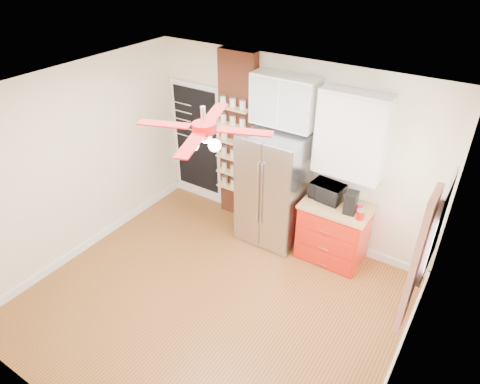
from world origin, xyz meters
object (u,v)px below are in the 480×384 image
Objects in this scene: fridge at (273,188)px; toaster_oven at (327,192)px; red_cabinet at (333,232)px; ceiling_fan at (204,128)px; canister_left at (360,215)px; coffee_maker at (351,203)px; pantry_jar_oats at (224,135)px.

fridge is 3.93× the size of toaster_oven.
fridge reaches higher than red_cabinet.
ceiling_fan is 2.48m from canister_left.
ceiling_fan is at bearing -130.41° from coffee_maker.
ceiling_fan is 3.15× the size of toaster_oven.
coffee_maker is at bearing -17.03° from red_cabinet.
toaster_oven is (-0.19, 0.07, 0.57)m from red_cabinet.
fridge is 1.06m from red_cabinet.
ceiling_fan reaches higher than red_cabinet.
red_cabinet is at bearing 2.95° from fridge.
pantry_jar_oats is at bearing -174.57° from toaster_oven.
red_cabinet is 0.67× the size of ceiling_fan.
fridge is 15.09× the size of pantry_jar_oats.
toaster_oven is (0.78, 0.12, 0.15)m from fridge.
red_cabinet is 0.65m from canister_left.
ceiling_fan is 2.40m from coffee_maker.
toaster_oven is 0.60m from canister_left.
canister_left reaches higher than red_cabinet.
coffee_maker is at bearing -12.18° from toaster_oven.
red_cabinet is at bearing 157.22° from coffee_maker.
fridge is 0.80m from toaster_oven.
coffee_maker reaches higher than red_cabinet.
fridge is 2.25m from ceiling_fan.
fridge reaches higher than coffee_maker.
canister_left is (0.56, -0.22, -0.06)m from toaster_oven.
coffee_maker is 2.17m from pantry_jar_oats.
toaster_oven is 3.83× the size of pantry_jar_oats.
ceiling_fan is at bearing -88.24° from fridge.
toaster_oven is 1.49× the size of coffee_maker.
pantry_jar_oats is (-1.93, 0.10, 0.98)m from red_cabinet.
coffee_maker is 2.31× the size of canister_left.
ceiling_fan reaches higher than pantry_jar_oats.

